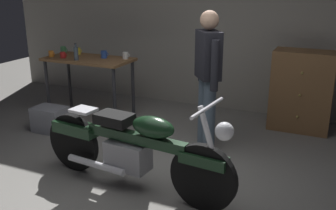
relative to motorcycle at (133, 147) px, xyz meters
name	(u,v)px	position (x,y,z in m)	size (l,w,h in m)	color
ground_plane	(141,185)	(0.04, 0.08, -0.45)	(12.00, 12.00, 0.00)	gray
back_wall	(226,10)	(0.04, 2.88, 1.10)	(8.00, 0.12, 3.10)	gray
workbench	(89,65)	(-1.65, 1.62, 0.34)	(1.30, 0.64, 0.90)	brown
motorcycle	(133,147)	(0.00, 0.00, 0.00)	(2.19, 0.60, 1.00)	black
person_standing	(208,75)	(0.32, 1.27, 0.48)	(0.40, 0.47, 1.67)	slate
wooden_dresser	(302,91)	(1.30, 2.38, 0.10)	(0.80, 0.47, 1.10)	brown
storage_bin	(50,119)	(-1.80, 0.87, -0.28)	(0.44, 0.32, 0.34)	gray
mug_white_ceramic	(125,55)	(-1.12, 1.80, 0.50)	(0.12, 0.08, 0.10)	white
mug_orange_travel	(51,54)	(-2.20, 1.47, 0.50)	(0.11, 0.07, 0.09)	orange
mug_green_speckled	(63,50)	(-2.18, 1.73, 0.51)	(0.12, 0.09, 0.11)	#3D7F4C
mug_blue_enamel	(104,54)	(-1.43, 1.71, 0.50)	(0.12, 0.09, 0.11)	#2D51AD
mug_yellow_tall	(78,51)	(-1.96, 1.79, 0.50)	(0.12, 0.09, 0.10)	yellow
mug_red_diner	(63,55)	(-1.98, 1.47, 0.49)	(0.11, 0.08, 0.09)	red
bottle	(76,53)	(-1.71, 1.42, 0.55)	(0.06, 0.06, 0.24)	#3F4C59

